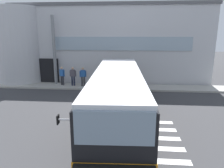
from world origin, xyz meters
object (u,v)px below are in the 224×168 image
at_px(passenger_at_curb_edge, 83,75).
at_px(safety_bollard_yellow, 108,86).
at_px(bus_main_foreground, 117,96).
at_px(passenger_by_doorway, 73,75).
at_px(entry_support_column, 54,50).
at_px(passenger_near_column, 62,75).

distance_m(passenger_at_curb_edge, safety_bollard_yellow, 2.66).
xyz_separation_m(bus_main_foreground, passenger_by_doorway, (-4.35, 6.73, -0.26)).
height_order(entry_support_column, bus_main_foreground, entry_support_column).
distance_m(entry_support_column, passenger_at_curb_edge, 3.52).
xyz_separation_m(entry_support_column, safety_bollard_yellow, (5.08, -1.80, -2.76)).
bearing_deg(bus_main_foreground, safety_bollard_yellow, 100.92).
bearing_deg(bus_main_foreground, passenger_near_column, 128.24).
relative_size(entry_support_column, bus_main_foreground, 0.53).
distance_m(entry_support_column, bus_main_foreground, 9.82).
distance_m(passenger_by_doorway, safety_bollard_yellow, 3.51).
bearing_deg(safety_bollard_yellow, passenger_at_curb_edge, 156.09).
bearing_deg(passenger_at_curb_edge, bus_main_foreground, -62.69).
bearing_deg(passenger_near_column, passenger_at_curb_edge, -4.43).
bearing_deg(passenger_near_column, entry_support_column, 142.80).
height_order(entry_support_column, safety_bollard_yellow, entry_support_column).
bearing_deg(passenger_at_curb_edge, passenger_by_doorway, 175.50).
distance_m(bus_main_foreground, passenger_by_doorway, 8.01).
relative_size(passenger_by_doorway, passenger_at_curb_edge, 1.00).
distance_m(entry_support_column, safety_bollard_yellow, 6.05).
height_order(passenger_near_column, safety_bollard_yellow, passenger_near_column).
bearing_deg(entry_support_column, passenger_at_curb_edge, -15.51).
bearing_deg(safety_bollard_yellow, entry_support_column, 160.49).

